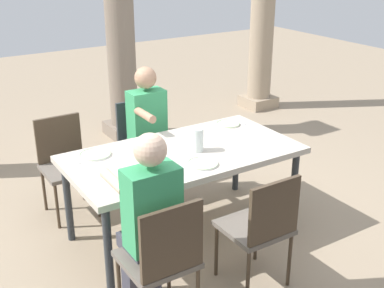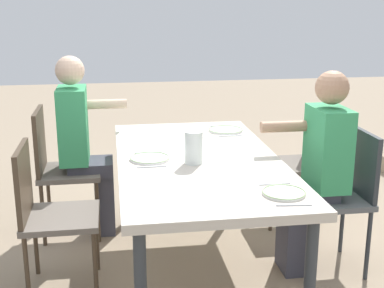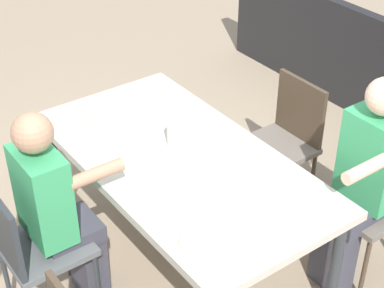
# 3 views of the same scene
# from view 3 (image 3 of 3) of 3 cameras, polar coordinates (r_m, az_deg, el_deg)

# --- Properties ---
(ground_plane) EXTENTS (16.00, 16.00, 0.00)m
(ground_plane) POSITION_cam_3_polar(r_m,az_deg,el_deg) (4.02, -0.94, -10.21)
(ground_plane) COLOR gray
(dining_table) EXTENTS (1.89, 0.99, 0.76)m
(dining_table) POSITION_cam_3_polar(r_m,az_deg,el_deg) (3.57, -1.04, -2.11)
(dining_table) COLOR beige
(dining_table) RESTS_ON ground
(chair_west_south) EXTENTS (0.44, 0.44, 0.95)m
(chair_west_south) POSITION_cam_3_polar(r_m,az_deg,el_deg) (3.79, 16.75, -4.14)
(chair_west_south) COLOR #6A6158
(chair_west_south) RESTS_ON ground
(chair_mid_north) EXTENTS (0.44, 0.44, 0.91)m
(chair_mid_north) POSITION_cam_3_polar(r_m,az_deg,el_deg) (3.42, -14.61, -8.84)
(chair_mid_north) COLOR #5B5E61
(chair_mid_north) RESTS_ON ground
(chair_mid_south) EXTENTS (0.44, 0.44, 0.90)m
(chair_mid_south) POSITION_cam_3_polar(r_m,az_deg,el_deg) (4.22, 8.52, 0.76)
(chair_mid_south) COLOR #6A6158
(chair_mid_south) RESTS_ON ground
(diner_woman_green) EXTENTS (0.35, 0.49, 1.29)m
(diner_woman_green) POSITION_cam_3_polar(r_m,az_deg,el_deg) (3.36, -12.20, -5.82)
(diner_woman_green) COLOR #3F3F4C
(diner_woman_green) RESTS_ON ground
(diner_man_white) EXTENTS (0.35, 0.49, 1.32)m
(diner_man_white) POSITION_cam_3_polar(r_m,az_deg,el_deg) (3.57, 15.30, -3.28)
(diner_man_white) COLOR #3F3F4C
(diner_man_white) RESTS_ON ground
(plate_0) EXTENTS (0.25, 0.25, 0.02)m
(plate_0) POSITION_cam_3_polar(r_m,az_deg,el_deg) (2.98, 1.14, -8.86)
(plate_0) COLOR white
(plate_0) RESTS_ON dining_table
(fork_0) EXTENTS (0.03, 0.17, 0.01)m
(fork_0) POSITION_cam_3_polar(r_m,az_deg,el_deg) (2.90, 2.95, -10.56)
(fork_0) COLOR silver
(fork_0) RESTS_ON dining_table
(spoon_0) EXTENTS (0.02, 0.17, 0.01)m
(spoon_0) POSITION_cam_3_polar(r_m,az_deg,el_deg) (3.08, -0.55, -7.41)
(spoon_0) COLOR silver
(spoon_0) RESTS_ON dining_table
(plate_1) EXTENTS (0.24, 0.24, 0.02)m
(plate_1) POSITION_cam_3_polar(r_m,az_deg,el_deg) (3.67, 2.80, 0.34)
(plate_1) COLOR white
(plate_1) RESTS_ON dining_table
(fork_1) EXTENTS (0.02, 0.17, 0.01)m
(fork_1) POSITION_cam_3_polar(r_m,az_deg,el_deg) (3.58, 4.29, -0.81)
(fork_1) COLOR silver
(fork_1) RESTS_ON dining_table
(spoon_1) EXTENTS (0.02, 0.17, 0.01)m
(spoon_1) POSITION_cam_3_polar(r_m,az_deg,el_deg) (3.77, 1.39, 1.28)
(spoon_1) COLOR silver
(spoon_1) RESTS_ON dining_table
(plate_2) EXTENTS (0.22, 0.22, 0.02)m
(plate_2) POSITION_cam_3_polar(r_m,az_deg,el_deg) (3.90, -10.74, 1.92)
(plate_2) COLOR white
(plate_2) RESTS_ON dining_table
(fork_2) EXTENTS (0.02, 0.17, 0.01)m
(fork_2) POSITION_cam_3_polar(r_m,az_deg,el_deg) (3.79, -9.71, 0.88)
(fork_2) COLOR silver
(fork_2) RESTS_ON dining_table
(spoon_2) EXTENTS (0.03, 0.17, 0.01)m
(spoon_2) POSITION_cam_3_polar(r_m,az_deg,el_deg) (4.02, -11.70, 2.75)
(spoon_2) COLOR silver
(spoon_2) RESTS_ON dining_table
(water_pitcher) EXTENTS (0.11, 0.11, 0.19)m
(water_pitcher) POSITION_cam_3_polar(r_m,az_deg,el_deg) (3.58, -1.43, 0.86)
(water_pitcher) COLOR white
(water_pitcher) RESTS_ON dining_table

